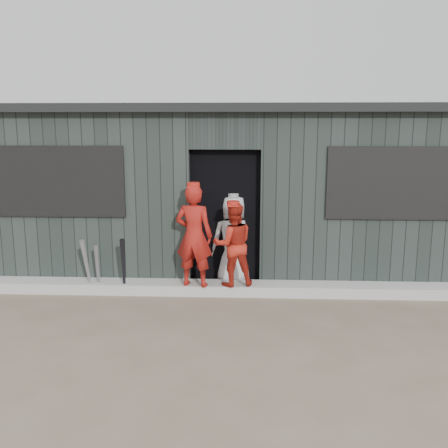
{
  "coord_description": "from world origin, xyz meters",
  "views": [
    {
      "loc": [
        0.31,
        -4.88,
        2.33
      ],
      "look_at": [
        0.0,
        1.8,
        1.0
      ],
      "focal_mm": 40.0,
      "sensor_mm": 36.0,
      "label": 1
    }
  ],
  "objects_px": {
    "player_red_left": "(194,236)",
    "player_grey_back": "(233,241)",
    "player_red_right": "(233,244)",
    "bat_right": "(123,267)",
    "bat_left": "(87,267)",
    "bat_mid": "(98,269)",
    "dugout": "(229,188)"
  },
  "relations": [
    {
      "from": "player_red_left",
      "to": "player_grey_back",
      "type": "xyz_separation_m",
      "value": [
        0.52,
        0.49,
        -0.18
      ]
    },
    {
      "from": "player_red_right",
      "to": "player_grey_back",
      "type": "xyz_separation_m",
      "value": [
        -0.01,
        0.45,
        -0.05
      ]
    },
    {
      "from": "player_red_left",
      "to": "bat_right",
      "type": "bearing_deg",
      "value": 11.55
    },
    {
      "from": "bat_right",
      "to": "player_grey_back",
      "type": "height_order",
      "value": "player_grey_back"
    },
    {
      "from": "bat_left",
      "to": "player_red_right",
      "type": "relative_size",
      "value": 0.72
    },
    {
      "from": "bat_left",
      "to": "bat_mid",
      "type": "distance_m",
      "value": 0.16
    },
    {
      "from": "bat_right",
      "to": "player_grey_back",
      "type": "xyz_separation_m",
      "value": [
        1.5,
        0.51,
        0.27
      ]
    },
    {
      "from": "bat_mid",
      "to": "player_grey_back",
      "type": "xyz_separation_m",
      "value": [
        1.88,
        0.45,
        0.32
      ]
    },
    {
      "from": "player_red_right",
      "to": "bat_left",
      "type": "bearing_deg",
      "value": -10.27
    },
    {
      "from": "bat_left",
      "to": "dugout",
      "type": "distance_m",
      "value": 2.78
    },
    {
      "from": "player_red_right",
      "to": "dugout",
      "type": "distance_m",
      "value": 1.85
    },
    {
      "from": "bat_left",
      "to": "dugout",
      "type": "xyz_separation_m",
      "value": [
        1.89,
        1.85,
        0.88
      ]
    },
    {
      "from": "bat_left",
      "to": "player_grey_back",
      "type": "bearing_deg",
      "value": 15.02
    },
    {
      "from": "bat_mid",
      "to": "player_red_left",
      "type": "relative_size",
      "value": 0.51
    },
    {
      "from": "bat_left",
      "to": "bat_right",
      "type": "height_order",
      "value": "bat_right"
    },
    {
      "from": "player_red_left",
      "to": "player_red_right",
      "type": "xyz_separation_m",
      "value": [
        0.53,
        0.05,
        -0.13
      ]
    },
    {
      "from": "bat_right",
      "to": "player_red_right",
      "type": "bearing_deg",
      "value": 2.44
    },
    {
      "from": "player_red_right",
      "to": "bat_mid",
      "type": "bearing_deg",
      "value": -12.62
    },
    {
      "from": "bat_right",
      "to": "player_grey_back",
      "type": "relative_size",
      "value": 0.61
    },
    {
      "from": "bat_left",
      "to": "player_red_left",
      "type": "bearing_deg",
      "value": 1.76
    },
    {
      "from": "bat_left",
      "to": "player_red_right",
      "type": "xyz_separation_m",
      "value": [
        2.01,
        0.09,
        0.32
      ]
    },
    {
      "from": "player_red_right",
      "to": "player_grey_back",
      "type": "relative_size",
      "value": 0.85
    },
    {
      "from": "player_grey_back",
      "to": "dugout",
      "type": "xyz_separation_m",
      "value": [
        -0.12,
        1.31,
        0.61
      ]
    },
    {
      "from": "bat_mid",
      "to": "dugout",
      "type": "height_order",
      "value": "dugout"
    },
    {
      "from": "player_red_right",
      "to": "player_red_left",
      "type": "bearing_deg",
      "value": -7.86
    },
    {
      "from": "bat_left",
      "to": "player_red_right",
      "type": "bearing_deg",
      "value": 2.63
    },
    {
      "from": "bat_left",
      "to": "bat_mid",
      "type": "bearing_deg",
      "value": 34.64
    },
    {
      "from": "dugout",
      "to": "bat_mid",
      "type": "bearing_deg",
      "value": -135.05
    },
    {
      "from": "bat_mid",
      "to": "player_grey_back",
      "type": "height_order",
      "value": "player_grey_back"
    },
    {
      "from": "player_red_right",
      "to": "bat_right",
      "type": "bearing_deg",
      "value": -10.46
    },
    {
      "from": "bat_left",
      "to": "bat_mid",
      "type": "height_order",
      "value": "bat_left"
    },
    {
      "from": "player_grey_back",
      "to": "bat_left",
      "type": "bearing_deg",
      "value": -1.85
    }
  ]
}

